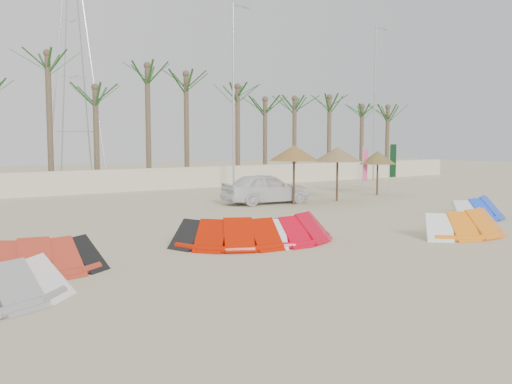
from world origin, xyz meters
TOP-DOWN VIEW (x-y plane):
  - ground at (0.00, 0.00)m, footprint 120.00×120.00m
  - boundary_wall at (0.00, 22.00)m, footprint 60.00×0.30m
  - palm_line at (0.67, 23.50)m, footprint 52.00×4.00m
  - lamp_c at (8.04, 20.00)m, footprint 1.25×0.14m
  - lamp_d at (20.04, 20.00)m, footprint 1.25×0.14m
  - pylon at (1.00, 28.00)m, footprint 3.00×3.00m
  - kite_red_left at (-7.46, 4.15)m, footprint 3.24×2.00m
  - kite_red_mid at (-1.98, 4.39)m, footprint 3.95×2.80m
  - kite_red_right at (-0.05, 4.11)m, footprint 3.56×2.44m
  - kite_orange at (4.90, 1.87)m, footprint 3.38×1.57m
  - kite_blue at (8.70, 4.08)m, footprint 3.63×2.36m
  - parasol_left at (5.86, 11.43)m, footprint 2.31×2.31m
  - parasol_mid at (8.50, 11.37)m, footprint 2.32×2.32m
  - parasol_right at (12.39, 12.42)m, footprint 1.93×1.93m
  - flag_pink at (11.65, 12.62)m, footprint 0.45×0.09m
  - flag_green at (14.34, 13.18)m, footprint 0.45×0.13m
  - car at (5.00, 12.44)m, footprint 4.35×2.12m

SIDE VIEW (x-z plane):
  - ground at x=0.00m, z-range 0.00..0.00m
  - pylon at x=1.00m, z-range -7.00..7.00m
  - kite_red_left at x=-7.46m, z-range -0.03..0.87m
  - kite_red_right at x=-0.05m, z-range -0.03..0.87m
  - kite_blue at x=8.70m, z-range -0.03..0.87m
  - kite_orange at x=4.90m, z-range -0.03..0.87m
  - kite_red_mid at x=-1.98m, z-range -0.03..0.87m
  - boundary_wall at x=0.00m, z-range 0.00..1.30m
  - car at x=5.00m, z-range 0.00..1.43m
  - flag_pink at x=11.65m, z-range 0.24..2.85m
  - flag_green at x=14.34m, z-range 0.27..3.15m
  - parasol_right at x=12.39m, z-range 0.83..3.20m
  - parasol_mid at x=8.50m, z-range 0.96..3.59m
  - parasol_left at x=5.86m, z-range 1.01..3.74m
  - lamp_c at x=8.04m, z-range 0.27..11.27m
  - lamp_d at x=20.04m, z-range 0.27..11.27m
  - palm_line at x=0.67m, z-range 2.59..10.29m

